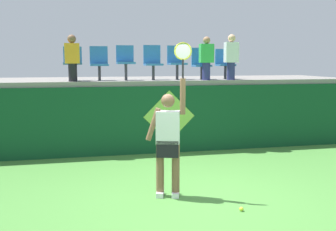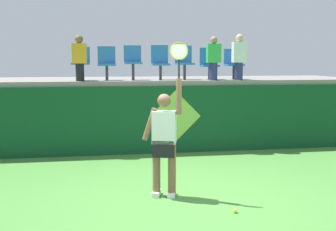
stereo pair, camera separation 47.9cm
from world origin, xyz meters
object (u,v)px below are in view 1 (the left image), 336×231
object	(u,v)px
stadium_chair_3	(153,61)
spectator_0	(72,57)
stadium_chair_2	(125,60)
stadium_chair_5	(201,62)
stadium_chair_4	(176,61)
stadium_chair_6	(224,62)
tennis_player	(168,139)
water_bottle	(205,75)
stadium_chair_1	(99,62)
spectator_2	(206,58)
spectator_1	(231,56)
tennis_ball	(241,209)
stadium_chair_0	(73,61)

from	to	relation	value
stadium_chair_3	spectator_0	xyz separation A→B (m)	(-1.97, -0.42, 0.09)
stadium_chair_2	stadium_chair_5	distance (m)	1.97
stadium_chair_4	stadium_chair_6	bearing A→B (deg)	-0.19
tennis_player	stadium_chair_3	distance (m)	3.95
stadium_chair_4	water_bottle	bearing A→B (deg)	-37.45
stadium_chair_6	stadium_chair_4	bearing A→B (deg)	179.81
stadium_chair_2	stadium_chair_4	distance (m)	1.31
tennis_player	stadium_chair_5	size ratio (longest dim) A/B	3.10
water_bottle	stadium_chair_1	distance (m)	2.66
tennis_player	stadium_chair_4	world-z (taller)	stadium_chair_4
stadium_chair_1	stadium_chair_6	size ratio (longest dim) A/B	1.06
stadium_chair_2	spectator_2	world-z (taller)	spectator_2
spectator_0	spectator_1	bearing A→B (deg)	-0.83
tennis_ball	stadium_chair_1	world-z (taller)	stadium_chair_1
spectator_0	stadium_chair_6	bearing A→B (deg)	6.05
tennis_player	stadium_chair_0	bearing A→B (deg)	112.64
stadium_chair_3	spectator_2	xyz separation A→B (m)	(1.28, -0.46, 0.08)
water_bottle	stadium_chair_0	size ratio (longest dim) A/B	0.33
tennis_player	stadium_chair_0	xyz separation A→B (m)	(-1.55, 3.71, 1.26)
stadium_chair_1	spectator_2	xyz separation A→B (m)	(2.62, -0.46, 0.10)
stadium_chair_1	stadium_chair_3	xyz separation A→B (m)	(1.34, 0.00, 0.02)
water_bottle	spectator_1	size ratio (longest dim) A/B	0.24
stadium_chair_4	stadium_chair_5	world-z (taller)	stadium_chair_4
spectator_1	spectator_2	distance (m)	0.65
tennis_ball	stadium_chair_2	xyz separation A→B (m)	(-1.20, 4.60, 2.22)
tennis_ball	water_bottle	bearing A→B (deg)	79.75
stadium_chair_3	stadium_chair_4	distance (m)	0.62
water_bottle	stadium_chair_4	distance (m)	0.86
stadium_chair_6	tennis_player	bearing A→B (deg)	-122.37
stadium_chair_2	stadium_chair_5	size ratio (longest dim) A/B	1.06
water_bottle	stadium_chair_1	size ratio (longest dim) A/B	0.32
stadium_chair_5	spectator_2	xyz separation A→B (m)	(-0.00, -0.46, 0.12)
stadium_chair_2	stadium_chair_4	size ratio (longest dim) A/B	0.99
spectator_0	stadium_chair_4	bearing A→B (deg)	9.15
stadium_chair_1	stadium_chair_4	distance (m)	1.96
tennis_player	stadium_chair_0	distance (m)	4.22
tennis_player	stadium_chair_6	size ratio (longest dim) A/B	3.20
stadium_chair_2	stadium_chair_6	size ratio (longest dim) A/B	1.09
water_bottle	stadium_chair_0	distance (m)	3.28
stadium_chair_2	spectator_2	distance (m)	2.02
tennis_ball	stadium_chair_6	bearing A→B (deg)	72.80
water_bottle	spectator_2	size ratio (longest dim) A/B	0.25
spectator_2	spectator_1	bearing A→B (deg)	-1.38
stadium_chair_4	spectator_2	size ratio (longest dim) A/B	0.81
stadium_chair_4	spectator_2	world-z (taller)	spectator_2
tennis_player	water_bottle	world-z (taller)	tennis_player
water_bottle	stadium_chair_1	xyz separation A→B (m)	(-2.59, 0.48, 0.32)
tennis_player	stadium_chair_5	world-z (taller)	stadium_chair_5
stadium_chair_2	stadium_chair_1	bearing A→B (deg)	179.75
stadium_chair_4	tennis_ball	bearing A→B (deg)	-91.47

